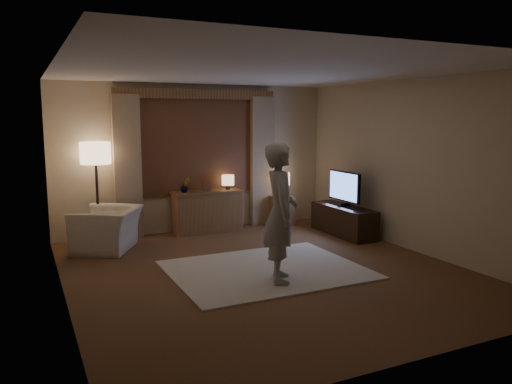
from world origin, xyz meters
TOP-DOWN VIEW (x-y plane):
  - room at (0.00, 0.50)m, footprint 5.04×5.54m
  - rug at (0.01, 0.02)m, footprint 2.50×2.00m
  - sideboard at (0.09, 2.50)m, footprint 1.20×0.40m
  - picture_frame at (0.09, 2.50)m, footprint 0.16×0.02m
  - plant at (-0.31, 2.50)m, footprint 0.17×0.13m
  - table_lamp_sideboard at (0.49, 2.50)m, footprint 0.22×0.22m
  - floor_lamp at (-1.77, 2.50)m, footprint 0.48×0.48m
  - armchair at (-1.72, 2.00)m, footprint 1.25×1.30m
  - side_table at (1.56, 2.45)m, footprint 0.40×0.40m
  - table_lamp_side at (1.56, 2.45)m, footprint 0.30×0.30m
  - tv_stand at (2.15, 1.28)m, footprint 0.45×1.40m
  - tv at (2.15, 1.28)m, footprint 0.21×0.84m
  - person at (-0.04, -0.47)m, footprint 0.62×0.73m

SIDE VIEW (x-z plane):
  - rug at x=0.01m, z-range 0.00..0.02m
  - tv_stand at x=2.15m, z-range 0.00..0.50m
  - side_table at x=1.56m, z-range 0.00..0.56m
  - armchair at x=-1.72m, z-range 0.00..0.65m
  - sideboard at x=0.09m, z-range 0.00..0.70m
  - picture_frame at x=0.09m, z-range 0.70..0.90m
  - tv at x=2.15m, z-range 0.53..1.14m
  - plant at x=-0.31m, z-range 0.70..1.00m
  - table_lamp_side at x=1.56m, z-range 0.65..1.09m
  - person at x=-0.04m, z-range 0.02..1.73m
  - table_lamp_sideboard at x=0.49m, z-range 0.75..1.05m
  - room at x=0.00m, z-range 0.01..2.65m
  - floor_lamp at x=-1.77m, z-range 0.56..2.19m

